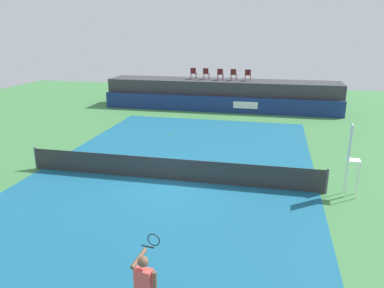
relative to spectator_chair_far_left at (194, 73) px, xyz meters
The scene contains 14 objects.
ground_plane 12.89m from the spectator_chair_far_left, 79.40° to the right, with size 48.00×48.00×0.00m, color #3D7A42.
court_inner 15.79m from the spectator_chair_far_left, 81.43° to the right, with size 12.00×22.00×0.00m, color #16597A.
sponsor_wall 3.66m from the spectator_chair_far_left, 39.06° to the right, with size 18.00×0.22×1.20m.
spectator_platform 2.82m from the spectator_chair_far_left, ahead, with size 18.00×2.80×2.20m, color #38383D.
spectator_chair_far_left is the anchor object (origin of this frame).
spectator_chair_left 1.02m from the spectator_chair_far_left, ahead, with size 0.47×0.47×0.89m.
spectator_chair_center 2.19m from the spectator_chair_far_left, ahead, with size 0.44×0.44×0.89m.
spectator_chair_right 3.21m from the spectator_chair_far_left, ahead, with size 0.48×0.48×0.89m.
spectator_chair_far_right 4.31m from the spectator_chair_far_left, ahead, with size 0.45×0.45×0.89m.
umpire_chair 18.00m from the spectator_chair_far_left, 58.92° to the right, with size 0.46×0.46×2.76m.
tennis_net 15.72m from the spectator_chair_far_left, 81.43° to the right, with size 12.40×0.02×0.95m, color #2D2D2D.
net_post_near 16.02m from the spectator_chair_far_left, 104.15° to the right, with size 0.10×0.10×1.00m, color #4C4C51.
net_post_far 17.73m from the spectator_chair_far_left, 61.03° to the right, with size 0.10×0.10×1.00m, color #4C4C51.
tennis_ball 9.31m from the spectator_chair_far_left, 86.73° to the right, with size 0.07×0.07×0.07m, color #D8EA33.
Camera 1 is at (4.04, -13.89, 6.03)m, focal length 34.95 mm.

